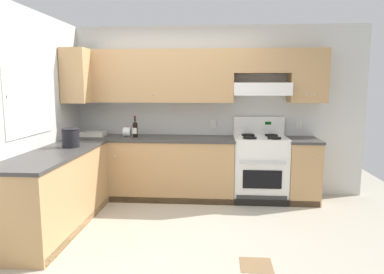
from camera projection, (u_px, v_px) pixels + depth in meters
The scene contains 11 objects.
ground_plane at pixel (163, 231), 4.05m from camera, with size 7.04×7.04×0.00m, color #B2AA99.
floor_accent_tile at pixel (256, 265), 3.28m from camera, with size 0.30×0.30×0.01m, color olive.
wall_back at pixel (203, 98), 5.32m from camera, with size 4.68×0.57×2.55m.
wall_left at pixel (33, 113), 4.20m from camera, with size 0.47×4.00×2.55m.
counter_back_run at pixel (176, 168), 5.21m from camera, with size 3.60×0.65×0.91m.
counter_left_run at pixel (57, 191), 4.08m from camera, with size 0.63×1.91×0.91m.
stove at pixel (260, 168), 5.13m from camera, with size 0.76×0.62×1.20m.
wine_bottle at pixel (135, 129), 5.17m from camera, with size 0.07×0.07×0.32m.
bowl at pixel (93, 135), 5.31m from camera, with size 0.36×0.24×0.06m.
bucket at pixel (71, 137), 4.32m from camera, with size 0.22×0.22×0.23m.
paper_towel_roll at pixel (127, 132), 5.25m from camera, with size 0.11×0.14×0.14m.
Camera 1 is at (0.63, -3.82, 1.66)m, focal length 32.89 mm.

